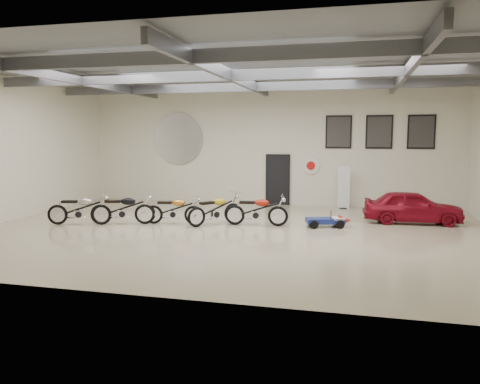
% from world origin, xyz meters
% --- Properties ---
extents(floor, '(16.00, 12.00, 0.01)m').
position_xyz_m(floor, '(0.00, 0.00, 0.00)').
color(floor, '#B7AB8C').
rests_on(floor, ground).
extents(ceiling, '(16.00, 12.00, 0.01)m').
position_xyz_m(ceiling, '(0.00, 0.00, 5.00)').
color(ceiling, slate).
rests_on(ceiling, back_wall).
extents(back_wall, '(16.00, 0.02, 5.00)m').
position_xyz_m(back_wall, '(0.00, 6.00, 2.50)').
color(back_wall, silver).
rests_on(back_wall, floor).
extents(left_wall, '(0.02, 12.00, 5.00)m').
position_xyz_m(left_wall, '(-8.00, 0.00, 2.50)').
color(left_wall, silver).
rests_on(left_wall, floor).
extents(ceiling_beams, '(15.80, 11.80, 0.32)m').
position_xyz_m(ceiling_beams, '(0.00, 0.00, 4.75)').
color(ceiling_beams, '#5B5D63').
rests_on(ceiling_beams, ceiling).
extents(door, '(0.92, 0.08, 2.10)m').
position_xyz_m(door, '(0.50, 5.95, 1.05)').
color(door, black).
rests_on(door, back_wall).
extents(logo_plaque, '(2.30, 0.06, 1.16)m').
position_xyz_m(logo_plaque, '(-4.00, 5.95, 2.80)').
color(logo_plaque, silver).
rests_on(logo_plaque, back_wall).
extents(poster_left, '(1.05, 0.08, 1.35)m').
position_xyz_m(poster_left, '(3.00, 5.96, 3.10)').
color(poster_left, black).
rests_on(poster_left, back_wall).
extents(poster_mid, '(1.05, 0.08, 1.35)m').
position_xyz_m(poster_mid, '(4.60, 5.96, 3.10)').
color(poster_mid, black).
rests_on(poster_mid, back_wall).
extents(poster_right, '(1.05, 0.08, 1.35)m').
position_xyz_m(poster_right, '(6.20, 5.96, 3.10)').
color(poster_right, black).
rests_on(poster_right, back_wall).
extents(oil_sign, '(0.72, 0.10, 0.72)m').
position_xyz_m(oil_sign, '(1.90, 5.95, 1.70)').
color(oil_sign, white).
rests_on(oil_sign, back_wall).
extents(banner_stand, '(0.50, 0.23, 1.78)m').
position_xyz_m(banner_stand, '(3.28, 5.50, 0.89)').
color(banner_stand, white).
rests_on(banner_stand, floor).
extents(motorcycle_silver, '(2.19, 1.15, 1.09)m').
position_xyz_m(motorcycle_silver, '(-5.21, -0.10, 0.54)').
color(motorcycle_silver, silver).
rests_on(motorcycle_silver, floor).
extents(motorcycle_black, '(2.19, 1.23, 1.09)m').
position_xyz_m(motorcycle_black, '(-3.83, 0.30, 0.54)').
color(motorcycle_black, silver).
rests_on(motorcycle_black, floor).
extents(motorcycle_gold, '(2.02, 0.91, 1.01)m').
position_xyz_m(motorcycle_gold, '(-2.19, 0.75, 0.51)').
color(motorcycle_gold, silver).
rests_on(motorcycle_gold, floor).
extents(motorcycle_yellow, '(1.81, 1.96, 1.06)m').
position_xyz_m(motorcycle_yellow, '(-0.81, 0.99, 0.53)').
color(motorcycle_yellow, silver).
rests_on(motorcycle_yellow, floor).
extents(motorcycle_red, '(2.10, 0.79, 1.07)m').
position_xyz_m(motorcycle_red, '(0.56, 1.16, 0.54)').
color(motorcycle_red, silver).
rests_on(motorcycle_red, floor).
extents(go_kart, '(1.64, 1.08, 0.55)m').
position_xyz_m(go_kart, '(2.92, 1.50, 0.27)').
color(go_kart, navy).
rests_on(go_kart, floor).
extents(vintage_car, '(1.45, 3.31, 1.11)m').
position_xyz_m(vintage_car, '(5.64, 2.92, 0.56)').
color(vintage_car, maroon).
rests_on(vintage_car, floor).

